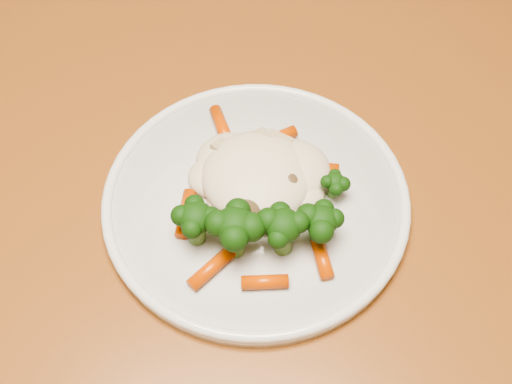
{
  "coord_description": "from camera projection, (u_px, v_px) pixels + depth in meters",
  "views": [
    {
      "loc": [
        0.14,
        -0.07,
        1.24
      ],
      "look_at": [
        0.11,
        0.26,
        0.77
      ],
      "focal_mm": 45.0,
      "sensor_mm": 36.0,
      "label": 1
    }
  ],
  "objects": [
    {
      "name": "meal",
      "position": [
        258.0,
        194.0,
        0.56
      ],
      "size": [
        0.15,
        0.2,
        0.05
      ],
      "color": "beige",
      "rests_on": "plate"
    },
    {
      "name": "dining_table",
      "position": [
        305.0,
        233.0,
        0.7
      ],
      "size": [
        1.22,
        0.94,
        0.75
      ],
      "rotation": [
        0.0,
        0.0,
        -0.21
      ],
      "color": "#945422",
      "rests_on": "ground"
    },
    {
      "name": "plate",
      "position": [
        256.0,
        201.0,
        0.59
      ],
      "size": [
        0.28,
        0.28,
        0.01
      ],
      "primitive_type": "cylinder",
      "color": "white",
      "rests_on": "dining_table"
    }
  ]
}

